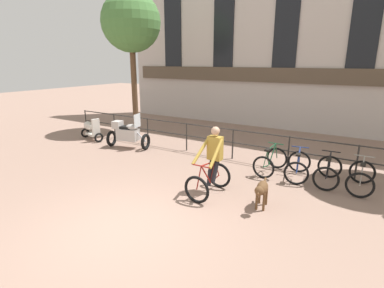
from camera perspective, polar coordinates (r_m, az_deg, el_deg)
name	(u,v)px	position (r m, az deg, el deg)	size (l,w,h in m)	color
ground_plane	(125,227)	(6.46, -12.57, -15.15)	(60.00, 60.00, 0.00)	#8E7060
canal_railing	(233,139)	(10.24, 7.80, 0.99)	(15.05, 0.05, 1.05)	#2D2B28
building_facade	(289,17)	(15.52, 18.01, 22.02)	(18.00, 0.72, 10.44)	beige
cyclist_with_bike	(211,164)	(7.50, 3.72, -3.92)	(0.71, 1.19, 1.70)	black
dog	(262,189)	(6.99, 13.13, -8.42)	(0.32, 0.93, 0.66)	brown
parked_motorcycle	(128,134)	(11.75, -12.19, 1.93)	(1.72, 0.95, 1.35)	black
parked_bicycle_near_lamp	(270,162)	(9.24, 14.70, -3.26)	(0.74, 1.16, 0.86)	black
parked_bicycle_mid_left	(298,166)	(9.06, 19.50, -4.04)	(0.82, 1.20, 0.86)	black
parked_bicycle_mid_right	(328,172)	(8.95, 24.46, -4.81)	(0.71, 1.14, 0.86)	black
parked_bicycle_far_end	(361,177)	(8.91, 29.52, -5.56)	(0.67, 1.11, 0.86)	black
parked_scooter	(91,129)	(13.45, -18.71, 2.71)	(1.34, 0.68, 0.96)	black
tree_canalside_left	(131,23)	(14.55, -11.53, 21.67)	(2.64, 2.64, 6.25)	brown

